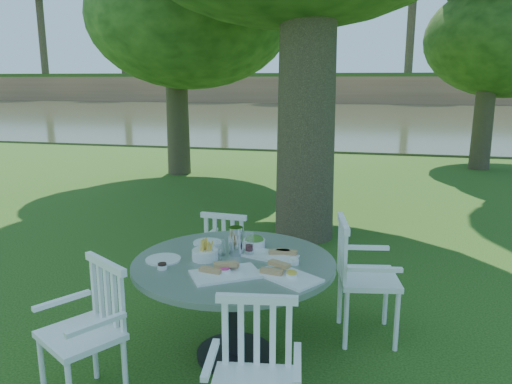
% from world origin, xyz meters
% --- Properties ---
extents(ground, '(140.00, 140.00, 0.00)m').
position_xyz_m(ground, '(0.00, 0.00, 0.00)').
color(ground, '#173A0C').
rests_on(ground, ground).
extents(table, '(1.43, 1.43, 0.74)m').
position_xyz_m(table, '(0.24, -1.50, 0.60)').
color(table, black).
rests_on(table, ground).
extents(chair_ne, '(0.52, 0.55, 0.94)m').
position_xyz_m(chair_ne, '(1.07, -1.00, 0.56)').
color(chair_ne, white).
rests_on(chair_ne, ground).
extents(chair_nw, '(0.45, 0.42, 0.84)m').
position_xyz_m(chair_nw, '(-0.08, -0.57, 0.49)').
color(chair_nw, white).
rests_on(chair_nw, ground).
extents(chair_sw, '(0.60, 0.59, 0.89)m').
position_xyz_m(chair_sw, '(-0.49, -2.15, 0.52)').
color(chair_sw, white).
rests_on(chair_sw, ground).
extents(chair_se, '(0.49, 0.47, 0.87)m').
position_xyz_m(chair_se, '(0.60, -2.41, 0.51)').
color(chair_se, white).
rests_on(chair_se, ground).
extents(tableware, '(1.27, 0.94, 0.21)m').
position_xyz_m(tableware, '(0.24, -1.49, 0.78)').
color(tableware, white).
rests_on(tableware, table).
extents(river, '(100.00, 28.00, 0.12)m').
position_xyz_m(river, '(0.00, 23.00, 0.00)').
color(river, '#323821').
rests_on(river, ground).
extents(far_bank, '(100.00, 18.00, 15.20)m').
position_xyz_m(far_bank, '(0.28, 41.12, 7.25)').
color(far_bank, '#8B6141').
rests_on(far_bank, ground).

